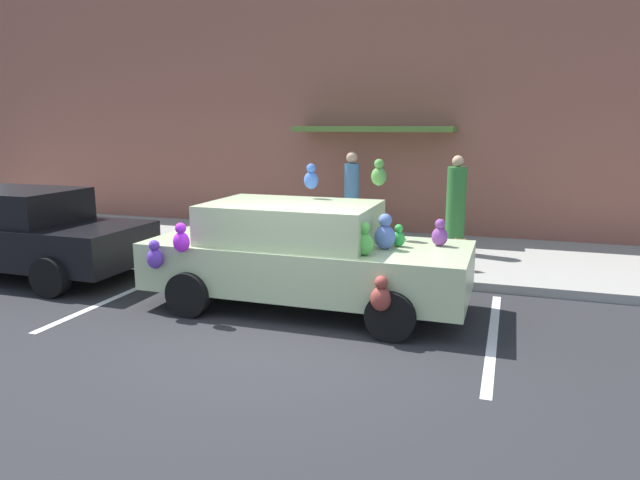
{
  "coord_description": "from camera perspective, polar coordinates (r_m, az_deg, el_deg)",
  "views": [
    {
      "loc": [
        2.65,
        -6.23,
        2.65
      ],
      "look_at": [
        -0.11,
        1.96,
        0.9
      ],
      "focal_mm": 32.07,
      "sensor_mm": 36.0,
      "label": 1
    }
  ],
  "objects": [
    {
      "name": "ground_plane",
      "position": [
        7.27,
        -4.19,
        -9.98
      ],
      "size": [
        60.0,
        60.0,
        0.0
      ],
      "primitive_type": "plane",
      "color": "#262628"
    },
    {
      "name": "sidewalk",
      "position": [
        11.82,
        5.2,
        -1.18
      ],
      "size": [
        24.0,
        4.0,
        0.15
      ],
      "primitive_type": "cube",
      "color": "gray",
      "rests_on": "ground"
    },
    {
      "name": "storefront_building",
      "position": [
        13.64,
        7.6,
        13.64
      ],
      "size": [
        24.0,
        1.25,
        6.4
      ],
      "color": "brown",
      "rests_on": "ground"
    },
    {
      "name": "parking_stripe_front",
      "position": [
        7.7,
        16.85,
        -9.18
      ],
      "size": [
        0.12,
        3.6,
        0.01
      ],
      "primitive_type": "cube",
      "color": "silver",
      "rests_on": "ground"
    },
    {
      "name": "parking_stripe_rear",
      "position": [
        9.61,
        -19.21,
        -5.2
      ],
      "size": [
        0.12,
        3.6,
        0.01
      ],
      "primitive_type": "cube",
      "color": "silver",
      "rests_on": "ground"
    },
    {
      "name": "plush_covered_car",
      "position": [
        8.3,
        -1.69,
        -1.44
      ],
      "size": [
        4.63,
        2.12,
        2.16
      ],
      "color": "#AEC090",
      "rests_on": "ground"
    },
    {
      "name": "parked_sedan_behind",
      "position": [
        11.33,
        -27.61,
        0.69
      ],
      "size": [
        4.37,
        1.99,
        1.54
      ],
      "color": "black",
      "rests_on": "ground"
    },
    {
      "name": "teddy_bear_on_sidewalk",
      "position": [
        10.27,
        13.74,
        -1.48
      ],
      "size": [
        0.29,
        0.24,
        0.56
      ],
      "color": "brown",
      "rests_on": "sidewalk"
    },
    {
      "name": "pedestrian_near_shopfront",
      "position": [
        12.81,
        3.16,
        4.3
      ],
      "size": [
        0.34,
        0.34,
        1.91
      ],
      "color": "teal",
      "rests_on": "sidewalk"
    },
    {
      "name": "pedestrian_walking_past",
      "position": [
        11.47,
        13.39,
        3.08
      ],
      "size": [
        0.38,
        0.38,
        1.92
      ],
      "color": "#2C6A2E",
      "rests_on": "sidewalk"
    }
  ]
}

